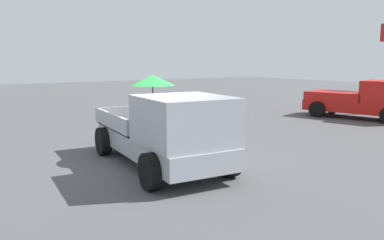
{
  "coord_description": "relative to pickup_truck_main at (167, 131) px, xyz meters",
  "views": [
    {
      "loc": [
        8.58,
        -4.81,
        2.69
      ],
      "look_at": [
        0.06,
        0.98,
        1.1
      ],
      "focal_mm": 36.11,
      "sensor_mm": 36.0,
      "label": 1
    }
  ],
  "objects": [
    {
      "name": "pickup_truck_far",
      "position": [
        -2.16,
        11.88,
        -0.09
      ],
      "size": [
        5.1,
        3.08,
        1.8
      ],
      "rotation": [
        0.0,
        0.0,
        0.25
      ],
      "color": "black",
      "rests_on": "ground"
    },
    {
      "name": "ground_plane",
      "position": [
        -0.46,
        0.04,
        -0.97
      ],
      "size": [
        80.0,
        80.0,
        0.0
      ],
      "primitive_type": "plane",
      "color": "#4C4C4F"
    },
    {
      "name": "pickup_truck_main",
      "position": [
        0.0,
        0.0,
        0.0
      ],
      "size": [
        5.2,
        2.63,
        2.31
      ],
      "rotation": [
        0.0,
        0.0,
        -0.09
      ],
      "color": "black",
      "rests_on": "ground"
    }
  ]
}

